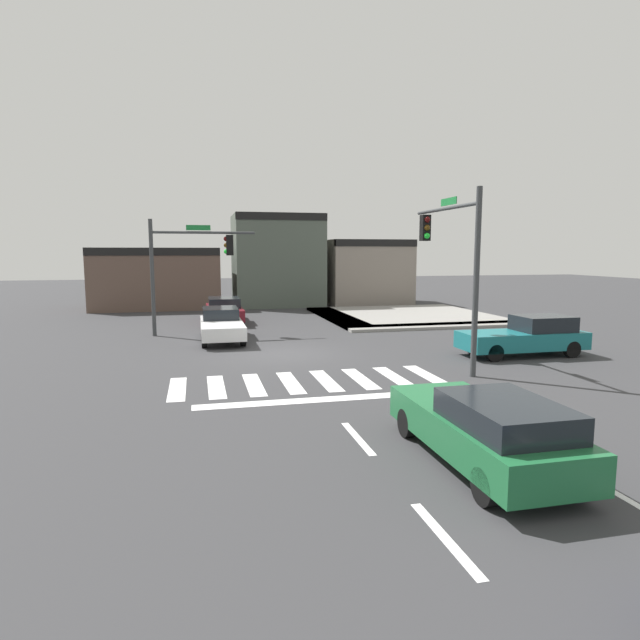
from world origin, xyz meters
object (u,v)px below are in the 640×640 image
(car_white, at_px, (221,324))
(car_teal, at_px, (527,336))
(traffic_signal_southeast, at_px, (452,249))
(car_green, at_px, (485,428))
(car_maroon, at_px, (224,310))
(traffic_signal_northwest, at_px, (189,258))

(car_white, bearing_deg, car_teal, 60.37)
(traffic_signal_southeast, height_order, car_green, traffic_signal_southeast)
(car_teal, bearing_deg, car_white, -29.63)
(car_white, distance_m, car_maroon, 5.74)
(car_teal, distance_m, car_green, 11.41)
(car_teal, xyz_separation_m, car_green, (-7.01, -9.00, -0.02))
(car_teal, distance_m, car_white, 12.63)
(traffic_signal_southeast, relative_size, car_white, 1.24)
(traffic_signal_southeast, bearing_deg, car_teal, -74.92)
(traffic_signal_southeast, xyz_separation_m, car_white, (-7.30, 7.24, -3.27))
(traffic_signal_southeast, distance_m, car_green, 9.26)
(car_white, height_order, car_maroon, car_maroon)
(traffic_signal_northwest, relative_size, traffic_signal_southeast, 0.92)
(traffic_signal_southeast, bearing_deg, car_maroon, 27.95)
(car_white, height_order, car_green, car_green)
(traffic_signal_northwest, bearing_deg, car_green, -72.75)
(traffic_signal_northwest, distance_m, car_teal, 14.97)
(traffic_signal_southeast, distance_m, car_maroon, 15.03)
(car_maroon, height_order, car_green, car_maroon)
(traffic_signal_southeast, bearing_deg, car_green, 157.46)
(traffic_signal_northwest, height_order, car_teal, traffic_signal_northwest)
(car_maroon, bearing_deg, car_green, 9.61)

